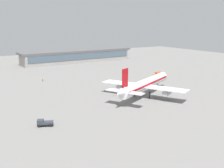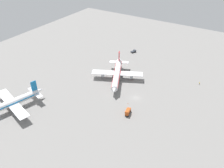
# 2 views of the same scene
# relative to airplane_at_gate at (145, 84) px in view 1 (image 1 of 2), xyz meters

# --- Properties ---
(ground) EXTENTS (288.00, 288.00, 0.00)m
(ground) POSITION_rel_airplane_at_gate_xyz_m (-11.76, -20.52, -4.78)
(ground) COLOR gray
(terminal_building) EXTENTS (80.77, 15.42, 8.76)m
(terminal_building) POSITION_rel_airplane_at_gate_xyz_m (-18.59, -98.46, -0.32)
(terminal_building) COLOR #9E9993
(terminal_building) RESTS_ON ground
(airplane_at_gate) EXTENTS (40.25, 33.46, 13.15)m
(airplane_at_gate) POSITION_rel_airplane_at_gate_xyz_m (0.00, 0.00, 0.00)
(airplane_at_gate) COLOR white
(airplane_at_gate) RESTS_ON ground
(pushback_tractor) EXTENTS (4.79, 3.57, 1.90)m
(pushback_tractor) POSITION_rel_airplane_at_gate_xyz_m (44.09, 10.36, -3.81)
(pushback_tractor) COLOR black
(pushback_tractor) RESTS_ON ground
(catering_truck) EXTENTS (5.87, 3.12, 3.30)m
(catering_truck) POSITION_rel_airplane_at_gate_xyz_m (-27.53, -23.58, -3.08)
(catering_truck) COLOR black
(catering_truck) RESTS_ON ground
(ground_crew_worker) EXTENTS (0.54, 0.54, 1.67)m
(ground_crew_worker) POSITION_rel_airplane_at_gate_xyz_m (23.86, -49.19, -3.93)
(ground_crew_worker) COLOR #1E2338
(ground_crew_worker) RESTS_ON ground
(safety_cone_near_gate) EXTENTS (0.44, 0.44, 0.60)m
(safety_cone_near_gate) POSITION_rel_airplane_at_gate_xyz_m (-19.34, -19.25, -4.48)
(safety_cone_near_gate) COLOR #EA590C
(safety_cone_near_gate) RESTS_ON ground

